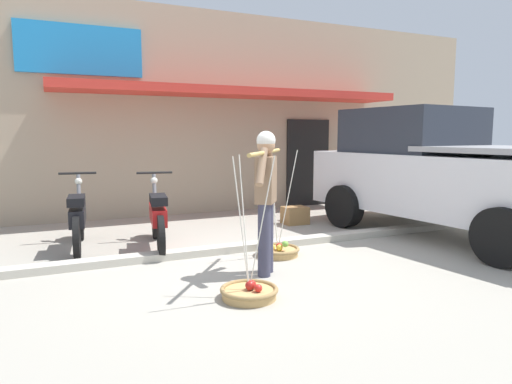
% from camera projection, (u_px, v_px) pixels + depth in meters
% --- Properties ---
extents(ground_plane, '(90.00, 90.00, 0.00)m').
position_uv_depth(ground_plane, '(243.00, 265.00, 5.81)').
color(ground_plane, '#9E998C').
extents(sidewalk_curb, '(20.00, 0.24, 0.10)m').
position_uv_depth(sidewalk_curb, '(224.00, 249.00, 6.44)').
color(sidewalk_curb, '#BAB4A5').
rests_on(sidewalk_curb, ground).
extents(fruit_vendor, '(1.05, 1.38, 1.70)m').
position_uv_depth(fruit_vendor, '(266.00, 193.00, 5.33)').
color(fruit_vendor, '#38384C').
rests_on(fruit_vendor, ground).
extents(fruit_basket_left_side, '(0.59, 0.59, 1.45)m').
position_uv_depth(fruit_basket_left_side, '(249.00, 291.00, 4.63)').
color(fruit_basket_left_side, tan).
rests_on(fruit_basket_left_side, ground).
extents(fruit_basket_right_side, '(0.59, 0.59, 1.45)m').
position_uv_depth(fruit_basket_right_side, '(278.00, 250.00, 6.26)').
color(fruit_basket_right_side, tan).
rests_on(fruit_basket_right_side, ground).
extents(motorcycle_nearest_shop, '(0.54, 1.82, 1.09)m').
position_uv_depth(motorcycle_nearest_shop, '(78.00, 219.00, 6.57)').
color(motorcycle_nearest_shop, black).
rests_on(motorcycle_nearest_shop, ground).
extents(motorcycle_second_in_row, '(0.54, 1.81, 1.09)m').
position_uv_depth(motorcycle_second_in_row, '(158.00, 217.00, 6.66)').
color(motorcycle_second_in_row, black).
rests_on(motorcycle_second_in_row, ground).
extents(parked_truck, '(2.58, 4.89, 2.10)m').
position_uv_depth(parked_truck, '(443.00, 173.00, 7.48)').
color(parked_truck, silver).
rests_on(parked_truck, ground).
extents(storefront_building, '(13.00, 6.00, 4.20)m').
position_uv_depth(storefront_building, '(195.00, 118.00, 11.99)').
color(storefront_building, tan).
rests_on(storefront_building, ground).
extents(wooden_crate, '(0.44, 0.36, 0.32)m').
position_uv_depth(wooden_crate, '(295.00, 215.00, 8.51)').
color(wooden_crate, olive).
rests_on(wooden_crate, ground).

